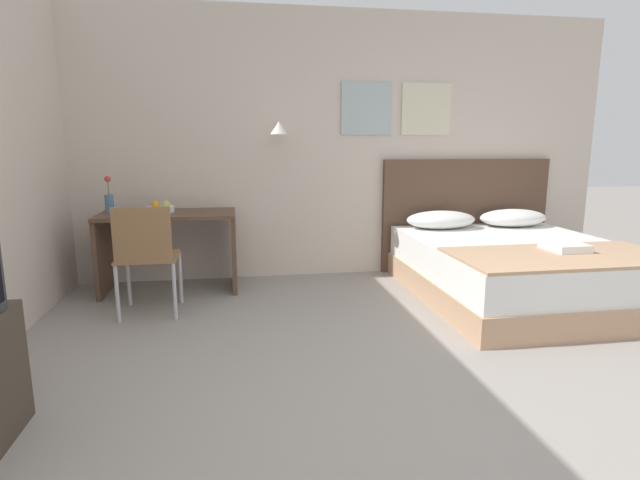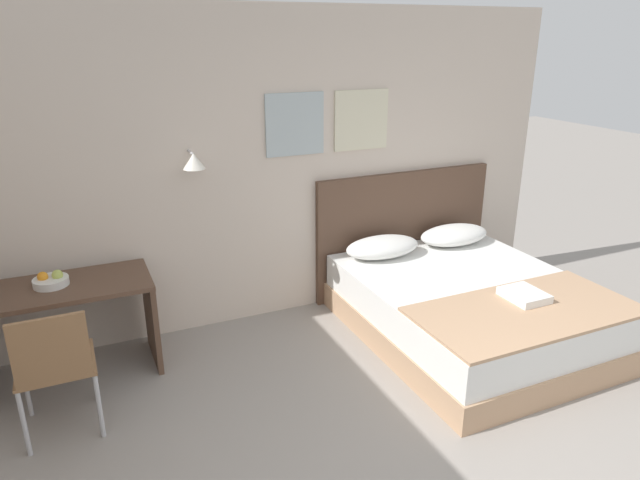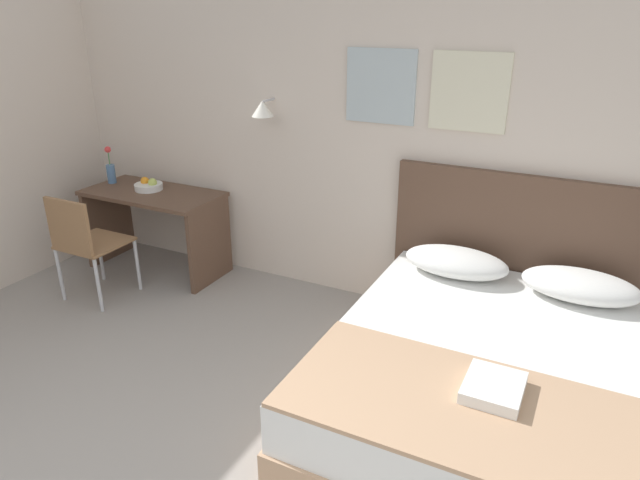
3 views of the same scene
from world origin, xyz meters
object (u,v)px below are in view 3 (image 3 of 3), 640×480
object	(u,v)px
pillow_left	(456,262)
pillow_right	(580,286)
desk_chair	(84,239)
throw_blanket	(463,406)
flower_vase	(111,170)
folded_towel_near_foot	(494,388)
fruit_bowl	(149,186)
bed	(484,382)
headboard	(522,258)
desk	(155,215)

from	to	relation	value
pillow_left	pillow_right	size ratio (longest dim) A/B	1.00
pillow_right	desk_chair	size ratio (longest dim) A/B	0.80
pillow_right	throw_blanket	size ratio (longest dim) A/B	0.42
flower_vase	desk_chair	bearing A→B (deg)	-60.79
throw_blanket	flower_vase	world-z (taller)	flower_vase
pillow_right	folded_towel_near_foot	world-z (taller)	pillow_right
pillow_left	desk_chair	bearing A→B (deg)	-164.41
fruit_bowl	pillow_left	bearing A→B (deg)	0.41
pillow_left	throw_blanket	distance (m)	1.46
bed	desk_chair	size ratio (longest dim) A/B	2.34
bed	headboard	size ratio (longest dim) A/B	1.13
pillow_left	flower_vase	bearing A→B (deg)	-179.79
bed	folded_towel_near_foot	xyz separation A→B (m)	(0.11, -0.46, 0.31)
folded_towel_near_foot	desk_chair	size ratio (longest dim) A/B	0.35
folded_towel_near_foot	fruit_bowl	bearing A→B (deg)	159.09
throw_blanket	bed	bearing A→B (deg)	90.00
fruit_bowl	flower_vase	xyz separation A→B (m)	(-0.44, 0.01, 0.08)
throw_blanket	folded_towel_near_foot	world-z (taller)	folded_towel_near_foot
fruit_bowl	flower_vase	size ratio (longest dim) A/B	0.72
pillow_left	folded_towel_near_foot	xyz separation A→B (m)	(0.50, -1.25, -0.04)
pillow_left	pillow_right	world-z (taller)	same
bed	pillow_right	bearing A→B (deg)	63.50
headboard	throw_blanket	distance (m)	1.68
desk_chair	bed	bearing A→B (deg)	-0.52
bed	throw_blanket	distance (m)	0.66
headboard	fruit_bowl	world-z (taller)	headboard
pillow_left	desk	distance (m)	2.67
headboard	fruit_bowl	size ratio (longest dim) A/B	7.67
flower_vase	fruit_bowl	bearing A→B (deg)	-1.03
headboard	folded_towel_near_foot	size ratio (longest dim) A/B	5.86
desk_chair	flower_vase	world-z (taller)	flower_vase
throw_blanket	desk_chair	world-z (taller)	desk_chair
throw_blanket	desk	size ratio (longest dim) A/B	1.38
folded_towel_near_foot	desk_chair	xyz separation A→B (m)	(-3.25, 0.49, -0.02)
desk	flower_vase	size ratio (longest dim) A/B	3.60
desk	desk_chair	distance (m)	0.72
bed	headboard	xyz separation A→B (m)	(0.00, 1.07, 0.35)
folded_towel_near_foot	desk_chair	distance (m)	3.29
desk_chair	pillow_left	bearing A→B (deg)	15.59
fruit_bowl	flower_vase	bearing A→B (deg)	178.97
pillow_right	fruit_bowl	world-z (taller)	fruit_bowl
desk_chair	fruit_bowl	bearing A→B (deg)	88.38
headboard	pillow_right	world-z (taller)	headboard
headboard	desk_chair	distance (m)	3.31
bed	flower_vase	size ratio (longest dim) A/B	6.19
bed	desk_chair	distance (m)	3.16
pillow_right	flower_vase	xyz separation A→B (m)	(-3.96, -0.01, 0.26)
bed	flower_vase	world-z (taller)	flower_vase
pillow_left	desk_chair	distance (m)	2.85
pillow_left	desk_chair	size ratio (longest dim) A/B	0.80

